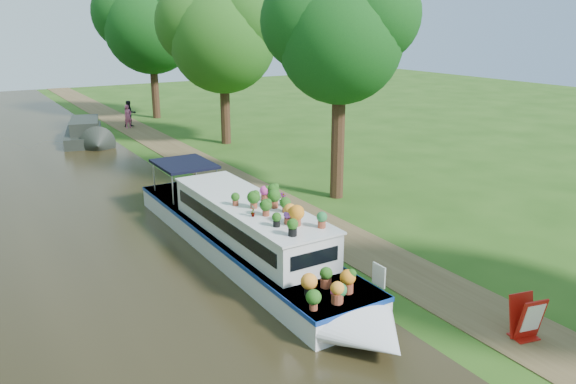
{
  "coord_description": "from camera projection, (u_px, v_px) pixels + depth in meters",
  "views": [
    {
      "loc": [
        -9.47,
        -14.84,
        6.99
      ],
      "look_at": [
        0.23,
        1.01,
        1.3
      ],
      "focal_mm": 35.0,
      "sensor_mm": 36.0,
      "label": 1
    }
  ],
  "objects": [
    {
      "name": "second_boat",
      "position": [
        85.0,
        132.0,
        33.68
      ],
      "size": [
        3.4,
        7.33,
        1.35
      ],
      "rotation": [
        0.0,
        0.0,
        -0.24
      ],
      "color": "black",
      "rests_on": "canal_water"
    },
    {
      "name": "ground",
      "position": [
        298.0,
        237.0,
        18.88
      ],
      "size": [
        100.0,
        100.0,
        0.0
      ],
      "primitive_type": "plane",
      "color": "#234812",
      "rests_on": "ground"
    },
    {
      "name": "canal_water",
      "position": [
        119.0,
        278.0,
        15.88
      ],
      "size": [
        10.0,
        100.0,
        0.02
      ],
      "primitive_type": "cube",
      "color": "black",
      "rests_on": "ground"
    },
    {
      "name": "sandwich_board",
      "position": [
        527.0,
        319.0,
        12.73
      ],
      "size": [
        0.68,
        0.64,
        1.03
      ],
      "rotation": [
        0.0,
        0.0,
        -0.22
      ],
      "color": "#A5130B",
      "rests_on": "towpath"
    },
    {
      "name": "towpath",
      "position": [
        327.0,
        230.0,
        19.47
      ],
      "size": [
        2.2,
        100.0,
        0.03
      ],
      "primitive_type": "cube",
      "color": "brown",
      "rests_on": "ground"
    },
    {
      "name": "verge_plant",
      "position": [
        231.0,
        204.0,
        21.64
      ],
      "size": [
        0.41,
        0.36,
        0.44
      ],
      "primitive_type": "imported",
      "rotation": [
        0.0,
        0.0,
        0.05
      ],
      "color": "#1D6022",
      "rests_on": "ground"
    },
    {
      "name": "tree_near_far",
      "position": [
        150.0,
        20.0,
        40.07
      ],
      "size": [
        7.59,
        7.26,
        10.3
      ],
      "color": "#311C10",
      "rests_on": "ground"
    },
    {
      "name": "tree_near_mid",
      "position": [
        222.0,
        31.0,
        31.53
      ],
      "size": [
        6.9,
        6.6,
        9.4
      ],
      "color": "#311C10",
      "rests_on": "ground"
    },
    {
      "name": "plant_boat",
      "position": [
        250.0,
        234.0,
        16.81
      ],
      "size": [
        2.29,
        13.52,
        2.24
      ],
      "color": "white",
      "rests_on": "canal_water"
    },
    {
      "name": "pedestrian_pink",
      "position": [
        128.0,
        116.0,
        37.7
      ],
      "size": [
        0.67,
        0.56,
        1.57
      ],
      "primitive_type": "imported",
      "rotation": [
        0.0,
        0.0,
        0.37
      ],
      "color": "#C55187",
      "rests_on": "towpath"
    },
    {
      "name": "tree_near_overhang",
      "position": [
        339.0,
        31.0,
        21.33
      ],
      "size": [
        5.52,
        5.28,
        8.99
      ],
      "color": "#311C10",
      "rests_on": "ground"
    },
    {
      "name": "pedestrian_dark",
      "position": [
        130.0,
        114.0,
        38.12
      ],
      "size": [
        0.89,
        0.7,
        1.77
      ],
      "primitive_type": "imported",
      "rotation": [
        0.0,
        0.0,
        0.04
      ],
      "color": "black",
      "rests_on": "towpath"
    }
  ]
}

